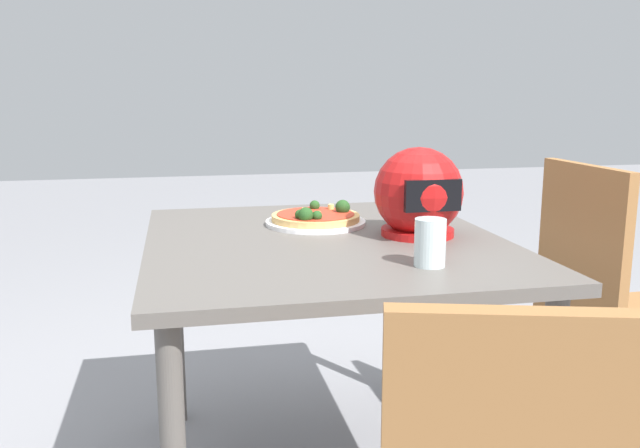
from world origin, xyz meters
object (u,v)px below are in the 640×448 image
dining_table (325,269)px  drinking_glass (430,243)px  chair_side (606,299)px  pizza (316,216)px  motorcycle_helmet (419,194)px

dining_table → drinking_glass: size_ratio=9.83×
dining_table → drinking_glass: drinking_glass is taller
drinking_glass → chair_side: bearing=-157.0°
pizza → drinking_glass: size_ratio=2.39×
dining_table → drinking_glass: bearing=117.6°
pizza → drinking_glass: drinking_glass is taller
drinking_glass → chair_side: chair_side is taller
dining_table → pizza: 0.21m
dining_table → chair_side: (-0.82, 0.04, -0.13)m
dining_table → motorcycle_helmet: 0.32m
pizza → motorcycle_helmet: size_ratio=1.08×
dining_table → motorcycle_helmet: (-0.25, 0.02, 0.20)m
motorcycle_helmet → chair_side: motorcycle_helmet is taller
dining_table → chair_side: chair_side is taller
dining_table → chair_side: 0.83m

